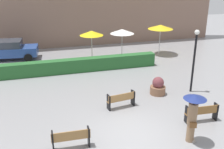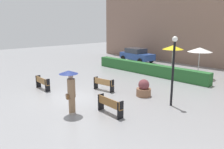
# 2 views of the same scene
# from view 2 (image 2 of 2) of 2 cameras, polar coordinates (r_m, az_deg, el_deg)

# --- Properties ---
(ground_plane) EXTENTS (60.00, 60.00, 0.00)m
(ground_plane) POSITION_cam_2_polar(r_m,az_deg,el_deg) (13.48, -10.33, -5.89)
(ground_plane) COLOR gray
(bench_near_left) EXTENTS (1.54, 0.38, 0.84)m
(bench_near_left) POSITION_cam_2_polar(r_m,az_deg,el_deg) (15.49, -17.52, -1.91)
(bench_near_left) COLOR #9E7242
(bench_near_left) RESTS_ON ground
(bench_mid_center) EXTENTS (1.55, 0.57, 0.81)m
(bench_mid_center) POSITION_cam_2_polar(r_m,az_deg,el_deg) (14.55, -2.24, -2.32)
(bench_mid_center) COLOR #9E7242
(bench_mid_center) RESTS_ON ground
(bench_near_right) EXTENTS (1.61, 0.44, 0.84)m
(bench_near_right) POSITION_cam_2_polar(r_m,az_deg,el_deg) (10.75, -0.63, -7.73)
(bench_near_right) COLOR olive
(bench_near_right) RESTS_ON ground
(pedestrian_with_umbrella) EXTENTS (0.90, 0.90, 2.15)m
(pedestrian_with_umbrella) POSITION_cam_2_polar(r_m,az_deg,el_deg) (10.78, -10.64, -3.14)
(pedestrian_with_umbrella) COLOR #8C6B4C
(pedestrian_with_umbrella) RESTS_ON ground
(planter_pot) EXTENTS (0.88, 0.88, 1.04)m
(planter_pot) POSITION_cam_2_polar(r_m,az_deg,el_deg) (13.58, 8.14, -3.69)
(planter_pot) COLOR brown
(planter_pot) RESTS_ON ground
(lamp_post) EXTENTS (0.28, 0.28, 3.68)m
(lamp_post) POSITION_cam_2_polar(r_m,az_deg,el_deg) (11.86, 15.52, 2.66)
(lamp_post) COLOR black
(lamp_post) RESTS_ON ground
(patio_umbrella_yellow) EXTENTS (1.81, 1.81, 2.48)m
(patio_umbrella_yellow) POSITION_cam_2_polar(r_m,az_deg,el_deg) (20.20, 15.39, 6.72)
(patio_umbrella_yellow) COLOR silver
(patio_umbrella_yellow) RESTS_ON ground
(patio_umbrella_white) EXTENTS (1.89, 1.89, 2.47)m
(patio_umbrella_white) POSITION_cam_2_polar(r_m,az_deg,el_deg) (19.04, 21.66, 5.92)
(patio_umbrella_white) COLOR silver
(patio_umbrella_white) RESTS_ON ground
(hedge_strip) EXTENTS (11.28, 0.70, 0.95)m
(hedge_strip) POSITION_cam_2_polar(r_m,az_deg,el_deg) (19.65, 8.85, 1.50)
(hedge_strip) COLOR #28602D
(hedge_strip) RESTS_ON ground
(building_facade) EXTENTS (28.00, 1.20, 11.64)m
(building_facade) POSITION_cam_2_polar(r_m,az_deg,el_deg) (25.34, 22.17, 15.39)
(building_facade) COLOR #846656
(building_facade) RESTS_ON ground
(parked_car) EXTENTS (4.37, 2.34, 1.57)m
(parked_car) POSITION_cam_2_polar(r_m,az_deg,el_deg) (25.99, 6.36, 5.08)
(parked_car) COLOR #28478C
(parked_car) RESTS_ON ground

